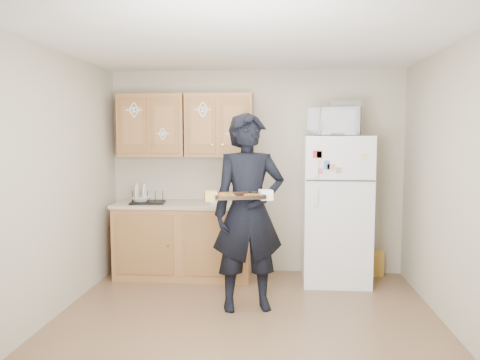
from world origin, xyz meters
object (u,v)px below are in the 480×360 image
Objects in this scene: refrigerator at (336,209)px; person at (249,212)px; baking_tray at (238,196)px; dish_rack at (148,197)px; microwave at (335,122)px.

person reaches higher than refrigerator.
person is at bearing 61.66° from baking_tray.
baking_tray is 1.12× the size of dish_rack.
person is at bearing -134.80° from refrigerator.
refrigerator is at bearing 31.03° from person.
baking_tray is (-1.02, -1.25, 0.30)m from refrigerator.
baking_tray is at bearing -118.07° from microwave.
baking_tray is at bearing -129.37° from refrigerator.
microwave reaches higher than baking_tray.
microwave is at bearing 36.32° from baking_tray.
refrigerator is 2.99× the size of microwave.
microwave is 1.43× the size of dish_rack.
baking_tray is 0.78× the size of microwave.
person is 1.57m from dish_rack.
dish_rack is at bearing -169.25° from microwave.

